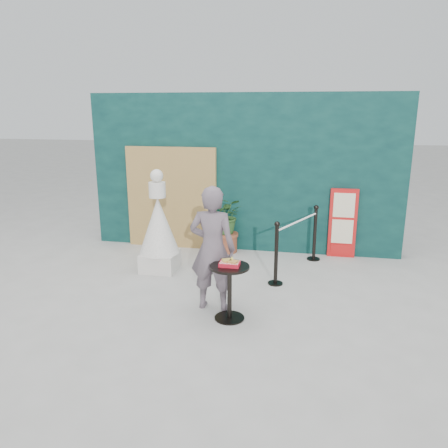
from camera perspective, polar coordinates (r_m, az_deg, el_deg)
ground at (r=5.96m, az=-2.29°, el=-12.32°), size 60.00×60.00×0.00m
back_wall at (r=8.48m, az=2.57°, el=6.63°), size 6.00×0.30×3.00m
bamboo_fence at (r=8.68m, az=-6.87°, el=3.38°), size 1.80×0.08×2.00m
woman at (r=5.94m, az=-1.52°, el=-3.25°), size 0.66×0.45×1.74m
menu_board at (r=8.38m, az=15.24°, el=0.08°), size 0.50×0.07×1.30m
statue at (r=7.49m, az=-8.51°, el=-0.80°), size 0.68×0.68×1.75m
cafe_table at (r=5.76m, az=0.73°, el=-7.82°), size 0.52×0.52×0.75m
food_basket at (r=5.66m, az=0.77°, el=-5.12°), size 0.26×0.19×0.11m
planter at (r=8.38m, az=0.42°, el=0.47°), size 0.64×0.55×1.09m
stanchion_barrier at (r=7.52m, az=9.50°, el=-2.52°), size 0.84×1.54×1.03m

